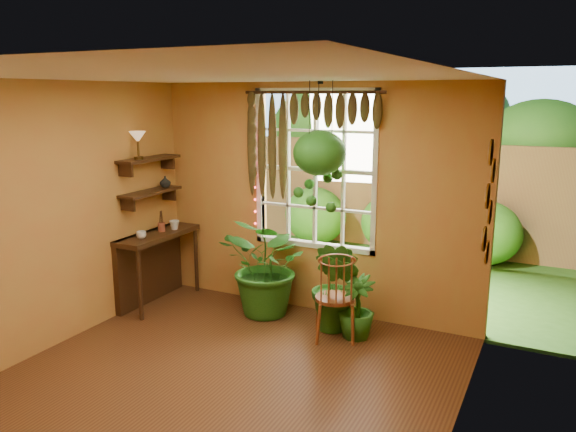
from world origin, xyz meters
name	(u,v)px	position (x,y,z in m)	size (l,w,h in m)	color
floor	(208,395)	(0.00, 0.00, 0.00)	(4.50, 4.50, 0.00)	#5A3219
ceiling	(198,76)	(0.00, 0.00, 2.70)	(4.50, 4.50, 0.00)	white
wall_back	(314,200)	(0.00, 2.25, 1.35)	(4.00, 4.00, 0.00)	#B88C3E
wall_left	(33,221)	(-2.00, 0.00, 1.35)	(4.50, 4.50, 0.00)	#B88C3E
wall_right	(454,281)	(2.00, 0.00, 1.35)	(4.50, 4.50, 0.00)	#B88C3E
window	(315,170)	(0.00, 2.28, 1.70)	(1.52, 0.10, 1.86)	white
valance_vine	(305,120)	(-0.08, 2.16, 2.28)	(1.70, 0.12, 1.10)	#351C0E
string_lights	(255,163)	(-0.76, 2.19, 1.75)	(0.03, 0.03, 1.54)	#FF2633
wall_plates	(488,204)	(1.98, 1.79, 1.55)	(0.04, 0.32, 1.10)	beige
counter_ledge	(152,259)	(-1.91, 1.60, 0.55)	(0.40, 1.20, 0.90)	#351C0E
shelf_lower	(151,192)	(-1.88, 1.60, 1.40)	(0.25, 0.90, 0.04)	#351C0E
shelf_upper	(149,159)	(-1.88, 1.60, 1.80)	(0.25, 0.90, 0.04)	#351C0E
backyard	(425,164)	(0.24, 6.87, 1.28)	(14.00, 10.00, 12.00)	#255217
windsor_chair	(335,310)	(0.55, 1.57, 0.33)	(0.56, 0.57, 1.13)	brown
potted_plant_left	(269,266)	(-0.38, 1.84, 0.60)	(1.08, 0.94, 1.20)	#1A5215
potted_plant_mid	(336,286)	(0.49, 1.75, 0.52)	(0.57, 0.46, 1.04)	#1A5215
potted_plant_right	(356,307)	(0.75, 1.70, 0.34)	(0.39, 0.39, 0.69)	#1A5215
hanging_basket	(320,159)	(0.20, 1.94, 1.87)	(0.58, 0.58, 1.41)	black
cup_a	(141,235)	(-1.78, 1.28, 0.95)	(0.12, 0.12, 0.09)	silver
cup_b	(174,225)	(-1.72, 1.83, 0.96)	(0.12, 0.12, 0.11)	beige
brush_jar	(161,221)	(-1.80, 1.68, 1.03)	(0.09, 0.09, 0.33)	brown
shelf_vase	(165,182)	(-1.87, 1.88, 1.49)	(0.14, 0.14, 0.14)	#B2AD99
tiffany_lamp	(138,139)	(-1.86, 1.40, 2.06)	(0.19, 0.19, 0.32)	#503917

